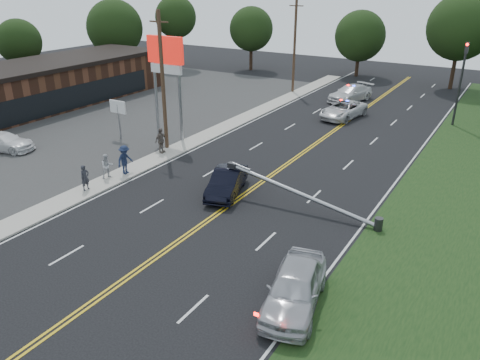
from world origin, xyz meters
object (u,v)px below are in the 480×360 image
Objects in this scene: fallen_streetlight at (309,197)px; emergency_a at (343,110)px; utility_pole_mid at (163,82)px; bystander_a at (85,178)px; crashed_sedan at (227,182)px; parked_car at (4,142)px; bystander_b at (107,166)px; bystander_c at (125,160)px; waiting_sedan at (295,288)px; emergency_b at (350,93)px; small_sign at (118,110)px; traffic_signal at (461,77)px; bystander_d at (161,141)px; pylon_sign at (166,63)px; utility_pole_far at (295,46)px.

emergency_a is at bearing 104.53° from fallen_streetlight.
utility_pole_mid reaches higher than bystander_a.
parked_car is at bearing 169.55° from crashed_sedan.
parked_car is 2.89× the size of bystander_b.
bystander_c reaches higher than emergency_a.
crashed_sedan is at bearing -55.96° from bystander_a.
waiting_sedan is 34.54m from emergency_b.
small_sign is 1.95× the size of bystander_a.
traffic_signal reaches higher than fallen_streetlight.
utility_pole_mid is 6.22× the size of bystander_b.
bystander_d is (-0.60, 4.28, -0.03)m from bystander_c.
pylon_sign is 5.04× the size of bystander_a.
fallen_streetlight is 5.19m from crashed_sedan.
crashed_sedan is at bearing -111.07° from bystander_d.
small_sign is at bearing 167.60° from fallen_streetlight.
utility_pole_far is (0.00, 22.00, 0.00)m from utility_pole_mid.
waiting_sedan is (-1.31, -29.71, -3.36)m from traffic_signal.
bystander_b reaches higher than waiting_sedan.
crashed_sedan is 0.80× the size of emergency_b.
bystander_d is at bearing 27.62° from bystander_b.
crashed_sedan is at bearing -27.80° from utility_pole_mid.
bystander_b reaches higher than emergency_a.
pylon_sign reaches higher than traffic_signal.
pylon_sign is 1.77× the size of crashed_sedan.
fallen_streetlight is 14.58m from utility_pole_mid.
bystander_c is 1.04× the size of bystander_d.
utility_pole_far is at bearing 27.34° from bystander_b.
utility_pole_far is 37.64m from waiting_sedan.
utility_pole_mid reaches higher than bystander_d.
parked_car is (-27.73, -24.62, -3.53)m from traffic_signal.
emergency_a is 24.85m from bystander_a.
emergency_b is at bearing 112.78° from emergency_a.
pylon_sign reaches higher than bystander_c.
pylon_sign is 10.09m from bystander_b.
utility_pole_mid is 9.53m from bystander_a.
traffic_signal is 4.44× the size of bystander_a.
emergency_a is at bearing -59.76° from emergency_b.
utility_pole_far is 1.82× the size of emergency_a.
waiting_sedan is at bearing -35.89° from utility_pole_mid.
utility_pole_mid is 22.00m from utility_pole_far.
crashed_sedan is 0.91× the size of waiting_sedan.
utility_pole_far reaches higher than bystander_a.
utility_pole_mid is 22.99m from emergency_b.
bystander_d is at bearing 133.35° from waiting_sedan.
bystander_b is (0.54, -28.53, -4.16)m from utility_pole_far.
traffic_signal reaches higher than small_sign.
traffic_signal is at bearing 45.80° from utility_pole_mid.
small_sign is 20.14m from emergency_a.
emergency_a is 0.97× the size of emergency_b.
traffic_signal is 37.25m from parked_car.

